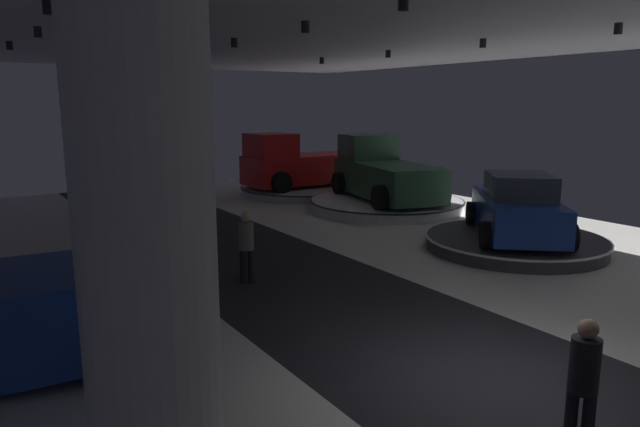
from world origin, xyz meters
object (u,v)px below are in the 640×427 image
(display_platform_mid_right, at_px, (515,242))
(visitor_walking_near, at_px, (583,378))
(pickup_truck_far_right, at_px, (383,173))
(display_car_mid_right, at_px, (517,209))
(pickup_truck_deep_right, at_px, (299,165))
(column_left, at_px, (147,234))
(visitor_walking_far, at_px, (246,243))
(display_platform_deep_right, at_px, (306,189))
(display_platform_far_right, at_px, (386,204))

(display_platform_mid_right, distance_m, visitor_walking_near, 9.38)
(display_platform_mid_right, distance_m, pickup_truck_far_right, 6.91)
(display_car_mid_right, xyz_separation_m, pickup_truck_deep_right, (0.11, 11.33, 0.15))
(column_left, xyz_separation_m, pickup_truck_deep_right, (11.20, 16.02, -1.47))
(column_left, relative_size, display_platform_mid_right, 1.16)
(pickup_truck_far_right, xyz_separation_m, visitor_walking_near, (-7.89, -13.04, -0.41))
(column_left, relative_size, visitor_walking_far, 3.46)
(display_platform_mid_right, xyz_separation_m, display_platform_deep_right, (0.41, 11.30, -0.01))
(pickup_truck_deep_right, relative_size, pickup_truck_far_right, 0.94)
(display_car_mid_right, bearing_deg, column_left, -157.08)
(column_left, bearing_deg, display_car_mid_right, 22.92)
(display_platform_mid_right, distance_m, display_platform_deep_right, 11.31)
(column_left, distance_m, pickup_truck_deep_right, 19.60)
(display_platform_deep_right, bearing_deg, display_platform_far_right, -84.25)
(visitor_walking_near, bearing_deg, column_left, 159.42)
(display_car_mid_right, height_order, pickup_truck_far_right, pickup_truck_far_right)
(display_car_mid_right, height_order, pickup_truck_deep_right, pickup_truck_deep_right)
(display_platform_deep_right, xyz_separation_m, pickup_truck_deep_right, (-0.32, -0.00, 1.09))
(display_platform_deep_right, bearing_deg, visitor_walking_far, -127.60)
(display_platform_mid_right, xyz_separation_m, pickup_truck_deep_right, (0.09, 11.30, 1.08))
(column_left, xyz_separation_m, visitor_walking_near, (4.20, -1.58, -1.84))
(visitor_walking_near, distance_m, visitor_walking_far, 7.62)
(column_left, distance_m, display_platform_mid_right, 12.34)
(column_left, height_order, visitor_walking_near, column_left)
(display_platform_far_right, bearing_deg, display_platform_deep_right, 95.75)
(display_platform_far_right, bearing_deg, pickup_truck_deep_right, 99.46)
(display_platform_far_right, height_order, visitor_walking_far, visitor_walking_far)
(display_car_mid_right, height_order, visitor_walking_far, display_car_mid_right)
(display_car_mid_right, bearing_deg, display_platform_far_right, 81.89)
(visitor_walking_far, bearing_deg, display_platform_deep_right, 52.40)
(display_car_mid_right, bearing_deg, display_platform_deep_right, 87.82)
(column_left, relative_size, visitor_walking_near, 3.46)
(display_platform_mid_right, relative_size, display_platform_deep_right, 0.84)
(display_platform_deep_right, relative_size, pickup_truck_far_right, 1.01)
(display_car_mid_right, xyz_separation_m, pickup_truck_far_right, (0.99, 6.77, 0.19))
(display_platform_deep_right, relative_size, display_platform_far_right, 1.00)
(pickup_truck_deep_right, xyz_separation_m, display_platform_far_right, (0.81, -4.87, -1.07))
(display_platform_far_right, bearing_deg, column_left, -137.14)
(display_platform_deep_right, bearing_deg, display_car_mid_right, -92.18)
(display_car_mid_right, relative_size, visitor_walking_near, 2.74)
(column_left, relative_size, display_platform_deep_right, 0.97)
(display_platform_mid_right, height_order, visitor_walking_far, visitor_walking_far)
(display_platform_mid_right, height_order, visitor_walking_near, visitor_walking_near)
(column_left, height_order, display_platform_deep_right, column_left)
(pickup_truck_deep_right, height_order, pickup_truck_far_right, pickup_truck_far_right)
(display_platform_mid_right, relative_size, display_car_mid_right, 1.09)
(display_platform_mid_right, height_order, display_platform_far_right, display_platform_far_right)
(column_left, height_order, display_car_mid_right, column_left)
(visitor_walking_near, bearing_deg, display_platform_deep_right, 67.40)
(pickup_truck_deep_right, distance_m, display_platform_far_right, 5.05)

